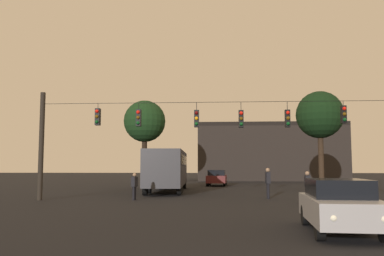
% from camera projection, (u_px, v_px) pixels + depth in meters
% --- Properties ---
extents(ground_plane, '(168.00, 168.00, 0.00)m').
position_uv_depth(ground_plane, '(218.00, 192.00, 30.27)').
color(ground_plane, black).
rests_on(ground_plane, ground).
extents(overhead_signal_span, '(20.10, 0.44, 6.09)m').
position_uv_depth(overhead_signal_span, '(217.00, 134.00, 22.51)').
color(overhead_signal_span, black).
rests_on(overhead_signal_span, ground).
extents(city_bus, '(2.98, 11.10, 3.00)m').
position_uv_depth(city_bus, '(168.00, 167.00, 30.90)').
color(city_bus, '#2D2D33').
rests_on(city_bus, ground).
extents(car_near_right, '(2.13, 4.44, 1.52)m').
position_uv_depth(car_near_right, '(339.00, 204.00, 11.82)').
color(car_near_right, '#99999E').
rests_on(car_near_right, ground).
extents(car_far_left, '(2.02, 4.41, 1.52)m').
position_uv_depth(car_far_left, '(217.00, 178.00, 39.56)').
color(car_far_left, '#511919').
rests_on(car_far_left, ground).
extents(pedestrian_crossing_left, '(0.34, 0.42, 1.52)m').
position_uv_depth(pedestrian_crossing_left, '(134.00, 185.00, 22.95)').
color(pedestrian_crossing_left, black).
rests_on(pedestrian_crossing_left, ground).
extents(pedestrian_crossing_center, '(0.28, 0.39, 1.79)m').
position_uv_depth(pedestrian_crossing_center, '(268.00, 181.00, 23.85)').
color(pedestrian_crossing_center, black).
rests_on(pedestrian_crossing_center, ground).
extents(pedestrian_crossing_right, '(0.25, 0.37, 1.63)m').
position_uv_depth(pedestrian_crossing_right, '(308.00, 185.00, 21.24)').
color(pedestrian_crossing_right, black).
rests_on(pedestrian_crossing_right, ground).
extents(corner_building, '(19.06, 9.51, 7.51)m').
position_uv_depth(corner_building, '(269.00, 152.00, 55.93)').
color(corner_building, black).
rests_on(corner_building, ground).
extents(tree_left_silhouette, '(3.81, 3.81, 7.93)m').
position_uv_depth(tree_left_silhouette, '(320.00, 115.00, 32.99)').
color(tree_left_silhouette, '#2D2116').
rests_on(tree_left_silhouette, ground).
extents(tree_behind_building, '(4.01, 4.01, 8.22)m').
position_uv_depth(tree_behind_building, '(145.00, 122.00, 39.47)').
color(tree_behind_building, black).
rests_on(tree_behind_building, ground).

